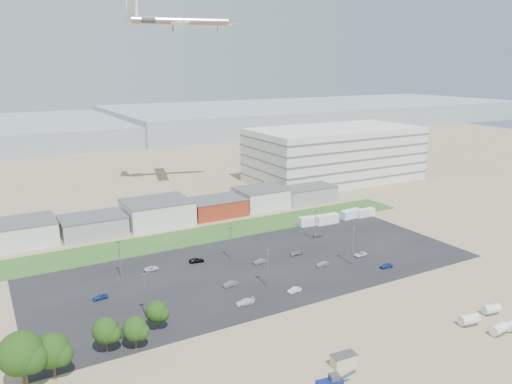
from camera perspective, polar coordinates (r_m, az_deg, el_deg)
ground at (r=119.35m, az=2.98°, el=-12.26°), size 700.00×700.00×0.00m
parking_lot at (r=137.25m, az=0.22°, el=-8.57°), size 120.00×50.00×0.01m
grass_strip at (r=162.11m, az=-6.99°, el=-5.03°), size 160.00×16.00×0.02m
hills_backdrop at (r=419.26m, az=-16.03°, el=7.01°), size 700.00×200.00×9.00m
building_row at (r=173.01m, az=-14.69°, el=-2.77°), size 170.00×20.00×8.00m
parking_garage at (r=240.18m, az=8.96°, el=4.30°), size 80.00×40.00×25.00m
portable_shed at (r=97.09m, az=10.00°, el=-18.40°), size 4.88×2.82×2.36m
telehandler at (r=90.46m, az=8.41°, el=-20.79°), size 7.52×3.64×3.00m
storage_tank_nw at (r=117.39m, az=23.17°, el=-13.24°), size 4.63×2.82×2.61m
storage_tank_ne at (r=124.17m, az=25.30°, el=-11.99°), size 4.23×2.60×2.38m
storage_tank_sw at (r=116.34m, az=26.01°, el=-13.87°), size 4.21×2.36×2.43m
storage_tank_se at (r=119.32m, az=27.24°, el=-13.32°), size 4.16×2.51×2.35m
box_trailer_a at (r=172.26m, az=6.25°, el=-3.31°), size 8.46×3.69×3.07m
box_trailer_b at (r=174.59m, az=8.11°, el=-3.10°), size 8.72×2.81×3.26m
box_trailer_c at (r=182.42m, az=10.77°, el=-2.48°), size 8.35×3.35×3.05m
box_trailer_d at (r=185.59m, az=12.38°, el=-2.32°), size 7.49×2.39×2.80m
tree_far_left at (r=95.79m, az=-25.23°, el=-16.77°), size 8.02×8.02×12.03m
tree_left at (r=97.09m, az=-22.24°, el=-16.77°), size 6.52×6.52×9.78m
tree_mid at (r=102.11m, az=-16.78°, el=-15.20°), size 5.41×5.41×8.11m
tree_right at (r=101.90m, az=-13.66°, el=-15.22°), size 5.04×5.04×7.56m
tree_near at (r=107.56m, az=-11.30°, el=-13.50°), size 4.85×4.85×7.28m
lightpole_front_l at (r=111.80m, az=-12.49°, el=-11.57°), size 1.22×0.51×10.36m
lightpole_front_m at (r=123.95m, az=1.33°, el=-8.72°), size 1.14×0.48×9.73m
lightpole_front_r at (r=139.49m, az=10.99°, el=-6.10°), size 1.26×0.53×10.72m
lightpole_back_l at (r=133.98m, az=-15.30°, el=-7.45°), size 1.14×0.48×9.71m
lightpole_back_m at (r=140.70m, az=-2.87°, el=-5.94°), size 1.11×0.46×9.46m
lightpole_back_r at (r=156.65m, az=6.82°, el=-3.85°), size 1.14×0.47×9.68m
airliner at (r=207.79m, az=-8.60°, el=18.72°), size 52.19×41.75×13.53m
parked_car_0 at (r=147.66m, az=11.85°, el=-6.98°), size 3.97×1.90×1.09m
parked_car_1 at (r=138.69m, az=7.68°, el=-8.18°), size 3.88×1.59×1.25m
parked_car_2 at (r=141.05m, az=14.66°, el=-8.14°), size 3.77×1.78×1.25m
parked_car_3 at (r=117.08m, az=-1.27°, el=-12.44°), size 4.64×2.21×1.31m
parked_car_4 at (r=126.12m, az=-2.90°, el=-10.41°), size 4.04×1.63×1.31m
parked_car_5 at (r=124.84m, az=-17.39°, el=-11.39°), size 3.65×1.82×1.19m
parked_car_6 at (r=141.09m, az=-6.80°, el=-7.76°), size 4.45×2.30×1.24m
parked_car_7 at (r=139.41m, az=0.46°, el=-7.94°), size 3.65×1.32×1.20m
parked_car_8 at (r=161.63m, az=7.07°, el=-4.88°), size 3.62×1.84×1.18m
parked_car_9 at (r=137.74m, az=-11.85°, el=-8.56°), size 4.05×2.00×1.11m
parked_car_10 at (r=108.21m, az=-15.16°, el=-15.37°), size 4.58×2.22×1.28m
parked_car_12 at (r=145.78m, az=4.59°, el=-6.99°), size 3.82×1.75×1.08m
parked_car_13 at (r=123.18m, az=4.41°, el=-11.09°), size 3.71×1.62×1.19m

